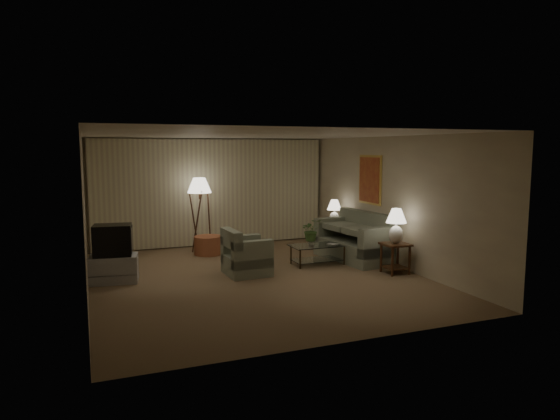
# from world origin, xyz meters

# --- Properties ---
(ground) EXTENTS (7.00, 7.00, 0.00)m
(ground) POSITION_xyz_m (0.00, 0.00, 0.00)
(ground) COLOR olive
(ground) RESTS_ON ground
(room_shell) EXTENTS (6.04, 7.02, 2.72)m
(room_shell) POSITION_xyz_m (0.02, 1.51, 1.75)
(room_shell) COLOR beige
(room_shell) RESTS_ON ground
(sofa) EXTENTS (2.10, 1.39, 0.83)m
(sofa) POSITION_xyz_m (2.50, 0.63, 0.42)
(sofa) COLOR gray
(sofa) RESTS_ON ground
(armchair) EXTENTS (0.92, 0.88, 0.71)m
(armchair) POSITION_xyz_m (-0.10, 0.27, 0.36)
(armchair) COLOR gray
(armchair) RESTS_ON ground
(side_table_near) EXTENTS (0.49, 0.49, 0.60)m
(side_table_near) POSITION_xyz_m (2.65, -0.72, 0.40)
(side_table_near) COLOR #36210E
(side_table_near) RESTS_ON ground
(side_table_far) EXTENTS (0.51, 0.43, 0.60)m
(side_table_far) POSITION_xyz_m (2.65, 1.88, 0.40)
(side_table_far) COLOR #36210E
(side_table_far) RESTS_ON ground
(table_lamp_near) EXTENTS (0.40, 0.40, 0.69)m
(table_lamp_near) POSITION_xyz_m (2.65, -0.72, 1.01)
(table_lamp_near) COLOR white
(table_lamp_near) RESTS_ON side_table_near
(table_lamp_far) EXTENTS (0.35, 0.35, 0.61)m
(table_lamp_far) POSITION_xyz_m (2.65, 1.88, 0.96)
(table_lamp_far) COLOR white
(table_lamp_far) RESTS_ON side_table_far
(coffee_table) EXTENTS (1.16, 0.63, 0.41)m
(coffee_table) POSITION_xyz_m (1.56, 0.53, 0.28)
(coffee_table) COLOR silver
(coffee_table) RESTS_ON ground
(tv_cabinet) EXTENTS (1.01, 0.78, 0.50)m
(tv_cabinet) POSITION_xyz_m (-2.55, 0.61, 0.25)
(tv_cabinet) COLOR #AAA9AC
(tv_cabinet) RESTS_ON ground
(crt_tv) EXTENTS (0.80, 0.67, 0.57)m
(crt_tv) POSITION_xyz_m (-2.55, 0.61, 0.78)
(crt_tv) COLOR black
(crt_tv) RESTS_ON tv_cabinet
(floor_lamp) EXTENTS (0.57, 0.57, 1.76)m
(floor_lamp) POSITION_xyz_m (-0.45, 2.84, 0.92)
(floor_lamp) COLOR #36210E
(floor_lamp) RESTS_ON ground
(ottoman) EXTENTS (0.76, 0.76, 0.43)m
(ottoman) POSITION_xyz_m (-0.37, 2.36, 0.21)
(ottoman) COLOR #9B4E34
(ottoman) RESTS_ON ground
(vase) EXTENTS (0.14, 0.14, 0.14)m
(vase) POSITION_xyz_m (1.41, 0.53, 0.49)
(vase) COLOR white
(vase) RESTS_ON coffee_table
(flowers) EXTENTS (0.47, 0.42, 0.46)m
(flowers) POSITION_xyz_m (1.41, 0.53, 0.79)
(flowers) COLOR #477232
(flowers) RESTS_ON vase
(book) EXTENTS (0.23, 0.26, 0.02)m
(book) POSITION_xyz_m (1.81, 0.43, 0.42)
(book) COLOR olive
(book) RESTS_ON coffee_table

